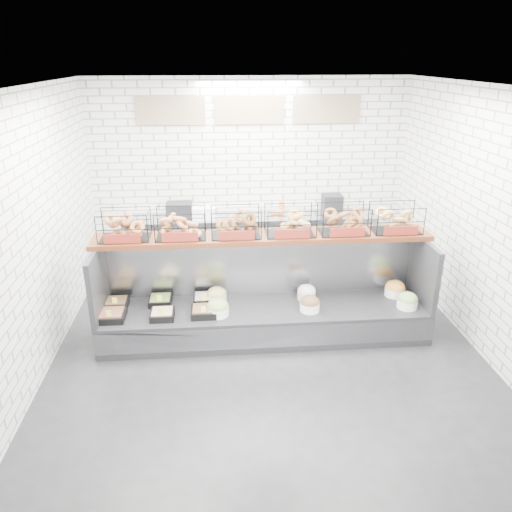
{
  "coord_description": "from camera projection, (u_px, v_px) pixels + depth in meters",
  "views": [
    {
      "loc": [
        -0.57,
        -5.16,
        3.29
      ],
      "look_at": [
        -0.09,
        0.45,
        1.01
      ],
      "focal_mm": 35.0,
      "sensor_mm": 36.0,
      "label": 1
    }
  ],
  "objects": [
    {
      "name": "display_case",
      "position": [
        263.0,
        309.0,
        6.24
      ],
      "size": [
        4.0,
        0.9,
        1.2
      ],
      "color": "black",
      "rests_on": "ground"
    },
    {
      "name": "prep_counter",
      "position": [
        251.0,
        241.0,
        8.11
      ],
      "size": [
        4.0,
        0.6,
        1.2
      ],
      "color": "#93969B",
      "rests_on": "ground"
    },
    {
      "name": "ground",
      "position": [
        267.0,
        347.0,
        6.05
      ],
      "size": [
        5.5,
        5.5,
        0.0
      ],
      "primitive_type": "plane",
      "color": "black",
      "rests_on": "ground"
    },
    {
      "name": "room_shell",
      "position": [
        263.0,
        168.0,
        5.83
      ],
      "size": [
        5.02,
        5.51,
        3.01
      ],
      "color": "white",
      "rests_on": "ground"
    },
    {
      "name": "bagel_shelf",
      "position": [
        263.0,
        225.0,
        6.0
      ],
      "size": [
        4.1,
        0.5,
        0.4
      ],
      "color": "#3F1A0D",
      "rests_on": "display_case"
    }
  ]
}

